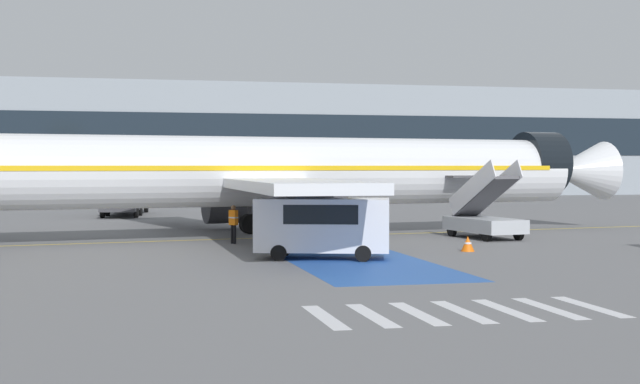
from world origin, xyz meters
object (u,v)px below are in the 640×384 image
object	(u,v)px
boarding_stairs_forward	(484,219)
ground_crew_0	(233,221)
service_van_1	(322,223)
terminal_building	(219,141)
airliner	(282,172)
traffic_cone_0	(468,244)
ground_crew_1	(373,222)
traffic_cone_1	(266,236)
fuel_tanker	(125,191)

from	to	relation	value
boarding_stairs_forward	ground_crew_0	size ratio (longest dim) A/B	2.95
service_van_1	terminal_building	distance (m)	74.88
airliner	traffic_cone_0	size ratio (longest dim) A/B	61.97
airliner	ground_crew_1	xyz separation A→B (m)	(4.16, -2.50, -2.49)
boarding_stairs_forward	traffic_cone_0	xyz separation A→B (m)	(-3.53, -6.41, -0.66)
airliner	terminal_building	size ratio (longest dim) A/B	0.35
airliner	boarding_stairs_forward	world-z (taller)	airliner
boarding_stairs_forward	traffic_cone_1	bearing A→B (deg)	173.89
boarding_stairs_forward	ground_crew_1	xyz separation A→B (m)	(-5.81, 0.39, -0.09)
ground_crew_1	traffic_cone_1	size ratio (longest dim) A/B	2.37
ground_crew_1	traffic_cone_0	world-z (taller)	ground_crew_1
boarding_stairs_forward	traffic_cone_0	distance (m)	7.35
boarding_stairs_forward	traffic_cone_0	size ratio (longest dim) A/B	8.23
fuel_tanker	ground_crew_0	xyz separation A→B (m)	(4.73, -26.47, -0.72)
ground_crew_0	terminal_building	world-z (taller)	terminal_building
traffic_cone_0	boarding_stairs_forward	bearing A→B (deg)	61.17
fuel_tanker	ground_crew_0	distance (m)	26.90
traffic_cone_0	traffic_cone_1	size ratio (longest dim) A/B	0.99
ground_crew_1	traffic_cone_1	bearing A→B (deg)	-8.37
traffic_cone_0	traffic_cone_1	xyz separation A→B (m)	(-7.90, 5.93, 0.00)
airliner	ground_crew_0	size ratio (longest dim) A/B	22.18
traffic_cone_0	traffic_cone_1	world-z (taller)	traffic_cone_1
ground_crew_0	traffic_cone_0	size ratio (longest dim) A/B	2.79
service_van_1	terminal_building	xyz separation A→B (m)	(4.49, 74.55, 5.35)
ground_crew_0	airliner	bearing A→B (deg)	98.97
fuel_tanker	ground_crew_1	bearing A→B (deg)	-57.88
airliner	traffic_cone_1	distance (m)	4.78
ground_crew_0	ground_crew_1	bearing A→B (deg)	57.57
traffic_cone_1	terminal_building	bearing A→B (deg)	85.30
boarding_stairs_forward	terminal_building	bearing A→B (deg)	86.58
fuel_tanker	traffic_cone_0	world-z (taller)	fuel_tanker
airliner	ground_crew_1	bearing A→B (deg)	50.50
airliner	terminal_building	xyz separation A→B (m)	(4.05, 63.61, 3.38)
ground_crew_0	traffic_cone_0	distance (m)	11.24
ground_crew_1	traffic_cone_1	distance (m)	5.71
traffic_cone_0	terminal_building	size ratio (longest dim) A/B	0.01
airliner	ground_crew_0	world-z (taller)	airliner
boarding_stairs_forward	service_van_1	bearing A→B (deg)	-150.80
boarding_stairs_forward	service_van_1	size ratio (longest dim) A/B	0.96
service_van_1	traffic_cone_0	distance (m)	7.15
terminal_building	fuel_tanker	bearing A→B (deg)	-106.26
service_van_1	ground_crew_0	size ratio (longest dim) A/B	3.07
traffic_cone_0	ground_crew_0	bearing A→B (deg)	147.25
fuel_tanker	service_van_1	world-z (taller)	fuel_tanker
service_van_1	ground_crew_1	size ratio (longest dim) A/B	3.58
terminal_building	traffic_cone_0	bearing A→B (deg)	-88.12
boarding_stairs_forward	fuel_tanker	size ratio (longest dim) A/B	0.50
airliner	ground_crew_1	size ratio (longest dim) A/B	25.94
airliner	boarding_stairs_forward	bearing A→B (deg)	65.32
traffic_cone_1	ground_crew_0	bearing A→B (deg)	174.99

